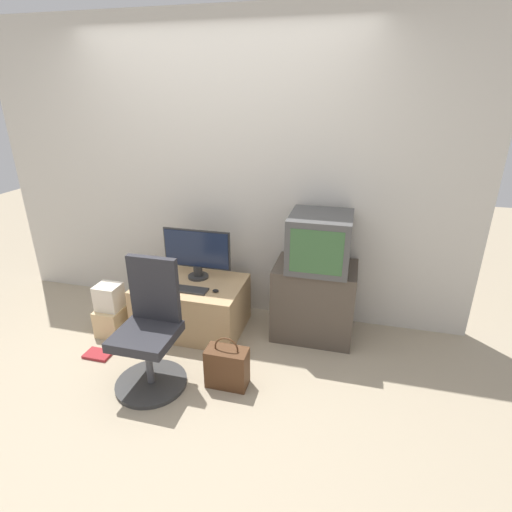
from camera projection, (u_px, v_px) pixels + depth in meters
ground_plane at (168, 392)px, 2.84m from camera, size 12.00×12.00×0.00m
wall_back at (223, 175)px, 3.53m from camera, size 4.40×0.05×2.60m
desk at (192, 305)px, 3.54m from camera, size 0.91×0.62×0.45m
side_stand at (314, 300)px, 3.42m from camera, size 0.68×0.48×0.65m
main_monitor at (197, 253)px, 3.47m from camera, size 0.61×0.18×0.45m
keyboard at (189, 290)px, 3.32m from camera, size 0.32×0.12×0.01m
mouse at (216, 291)px, 3.29m from camera, size 0.05×0.04×0.02m
crt_tv at (320, 241)px, 3.18m from camera, size 0.49×0.50×0.44m
office_chair at (150, 336)px, 2.82m from camera, size 0.51×0.51×0.94m
cardboard_box_lower at (113, 320)px, 3.51m from camera, size 0.22×0.27×0.24m
cardboard_box_upper at (109, 297)px, 3.42m from camera, size 0.20×0.18×0.22m
handbag at (227, 367)px, 2.86m from camera, size 0.30×0.16×0.40m
book at (98, 354)px, 3.23m from camera, size 0.21×0.14×0.02m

